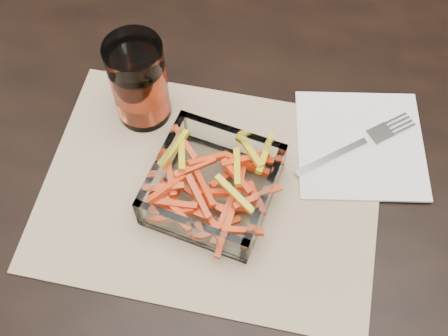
{
  "coord_description": "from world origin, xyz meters",
  "views": [
    {
      "loc": [
        -0.06,
        -0.36,
        1.43
      ],
      "look_at": [
        -0.14,
        -0.01,
        0.78
      ],
      "focal_mm": 45.0,
      "sensor_mm": 36.0,
      "label": 1
    }
  ],
  "objects": [
    {
      "name": "tumbler",
      "position": [
        -0.28,
        0.07,
        0.82
      ],
      "size": [
        0.08,
        0.08,
        0.14
      ],
      "color": "white",
      "rests_on": "placemat"
    },
    {
      "name": "glass_bowl",
      "position": [
        -0.15,
        -0.04,
        0.78
      ],
      "size": [
        0.17,
        0.17,
        0.06
      ],
      "rotation": [
        0.0,
        0.0,
        -0.14
      ],
      "color": "white",
      "rests_on": "placemat"
    },
    {
      "name": "dining_table",
      "position": [
        0.0,
        0.0,
        0.66
      ],
      "size": [
        1.6,
        0.9,
        0.75
      ],
      "color": "black",
      "rests_on": "ground"
    },
    {
      "name": "napkin",
      "position": [
        0.03,
        0.08,
        0.76
      ],
      "size": [
        0.21,
        0.21,
        0.0
      ],
      "primitive_type": "cube",
      "rotation": [
        0.0,
        0.0,
        0.2
      ],
      "color": "white",
      "rests_on": "placemat"
    },
    {
      "name": "placemat",
      "position": [
        -0.16,
        -0.03,
        0.75
      ],
      "size": [
        0.46,
        0.34,
        0.0
      ],
      "primitive_type": "cube",
      "rotation": [
        0.0,
        0.0,
        0.03
      ],
      "color": "tan",
      "rests_on": "dining_table"
    },
    {
      "name": "fork",
      "position": [
        0.03,
        0.08,
        0.76
      ],
      "size": [
        0.16,
        0.14,
        0.0
      ],
      "rotation": [
        0.0,
        0.0,
        -0.85
      ],
      "color": "silver",
      "rests_on": "napkin"
    }
  ]
}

